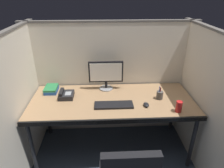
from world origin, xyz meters
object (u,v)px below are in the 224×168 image
Objects in this scene: desk at (112,104)px; pen_cup at (160,95)px; computer_mouse at (146,105)px; desk_phone at (66,95)px; monitor_center at (106,74)px; keyboard_main at (114,105)px; book_stack at (51,89)px; soda_can at (179,107)px.

desk is 11.34× the size of pen_cup.
computer_mouse is 0.51× the size of desk_phone.
monitor_center is (-0.07, 0.29, 0.27)m from desk.
monitor_center is 1.00× the size of keyboard_main.
book_stack is at bearing -176.85° from monitor_center.
desk_phone is (-0.92, 0.24, 0.02)m from computer_mouse.
pen_cup is 0.88× the size of desk_phone.
computer_mouse is at bearing -19.34° from book_stack.
pen_cup reaches higher than computer_mouse.
keyboard_main is at bearing 167.91° from soda_can.
pen_cup is at bearing 115.27° from soda_can.
computer_mouse reaches higher than keyboard_main.
pen_cup reaches higher than desk.
desk is 4.42× the size of keyboard_main.
pen_cup is (0.19, 0.15, 0.03)m from computer_mouse.
desk is 8.88× the size of book_stack.
desk_phone reaches higher than desk.
soda_can is 1.53m from book_stack.
book_stack is at bearing 160.66° from computer_mouse.
book_stack is (-1.44, 0.52, -0.03)m from soda_can.
keyboard_main reaches higher than desk.
desk_phone is (-1.11, 0.09, -0.02)m from pen_cup.
desk_phone is (-1.24, 0.36, -0.03)m from soda_can.
soda_can is 0.57× the size of book_stack.
pen_cup is 1.11m from desk_phone.
book_stack is 0.26m from desk_phone.
monitor_center is 2.26× the size of desk_phone.
book_stack is at bearing 169.47° from pen_cup.
keyboard_main is at bearing -166.67° from pen_cup.
pen_cup is at bearing -4.50° from desk_phone.
soda_can is at bearing -21.28° from desk.
computer_mouse is at bearing -141.31° from pen_cup.
desk_phone is at bearing 158.84° from keyboard_main.
soda_can is at bearing -19.78° from book_stack.
keyboard_main is 3.52× the size of soda_can.
computer_mouse is at bearing -21.27° from desk.
book_stack is 1.28× the size of pen_cup.
keyboard_main is 0.56m from pen_cup.
keyboard_main is 0.60m from desk_phone.
computer_mouse reaches higher than desk.
desk_phone is at bearing 163.70° from soda_can.
monitor_center is 4.48× the size of computer_mouse.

